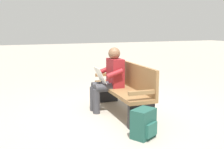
% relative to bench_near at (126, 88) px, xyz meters
% --- Properties ---
extents(ground_plane, '(40.00, 40.00, 0.00)m').
position_rel_bench_near_xyz_m(ground_plane, '(0.00, 0.07, -0.46)').
color(ground_plane, '#A89E8E').
extents(bench_near, '(1.82, 0.55, 0.90)m').
position_rel_bench_near_xyz_m(bench_near, '(0.00, 0.00, 0.00)').
color(bench_near, olive).
rests_on(bench_near, ground).
extents(person_seated, '(0.58, 0.58, 1.18)m').
position_rel_bench_near_xyz_m(person_seated, '(0.22, 0.22, 0.17)').
color(person_seated, maroon).
rests_on(person_seated, ground).
extents(backpack, '(0.38, 0.41, 0.42)m').
position_rel_bench_near_xyz_m(backpack, '(-1.17, 0.27, -0.25)').
color(backpack, '#1E4C42').
rests_on(backpack, ground).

